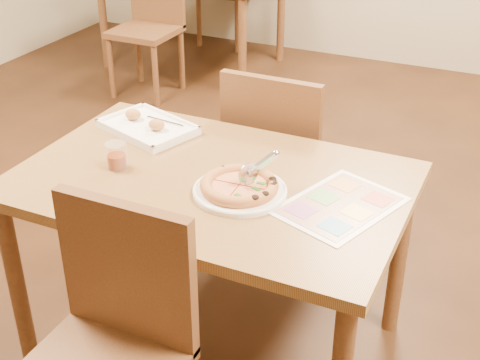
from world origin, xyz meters
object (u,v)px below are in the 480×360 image
at_px(chair_near, 112,323).
at_px(plate, 240,191).
at_px(pizza, 239,186).
at_px(chair_far, 278,147).
at_px(menu, 340,205).
at_px(glass_tumbler, 117,157).
at_px(appetizer_tray, 147,127).
at_px(bg_chair_near, 151,11).
at_px(dining_table, 212,200).
at_px(pizza_cutter, 258,167).

distance_m(chair_near, plate, 0.59).
bearing_deg(chair_near, pizza, 76.68).
bearing_deg(plate, chair_far, 101.37).
bearing_deg(menu, glass_tumbler, -174.01).
height_order(pizza, appetizer_tray, appetizer_tray).
distance_m(pizza, glass_tumbler, 0.45).
xyz_separation_m(chair_near, appetizer_tray, (-0.39, 0.83, 0.17)).
height_order(bg_chair_near, pizza, bg_chair_near).
relative_size(dining_table, pizza, 5.14).
distance_m(pizza, appetizer_tray, 0.60).
distance_m(bg_chair_near, appetizer_tray, 2.31).
bearing_deg(glass_tumbler, bg_chair_near, 119.35).
xyz_separation_m(dining_table, chair_near, (0.00, -0.60, -0.07)).
relative_size(chair_far, glass_tumbler, 5.12).
bearing_deg(dining_table, bg_chair_near, 126.05).
distance_m(pizza, menu, 0.32).
bearing_deg(dining_table, chair_far, 90.00).
distance_m(chair_near, pizza_cutter, 0.66).
relative_size(chair_near, glass_tumbler, 5.12).
distance_m(chair_far, glass_tumbler, 0.77).
relative_size(chair_near, bg_chair_near, 1.00).
bearing_deg(pizza, plate, 6.10).
height_order(plate, pizza, pizza).
distance_m(appetizer_tray, glass_tumbler, 0.31).
relative_size(bg_chair_near, plate, 1.56).
relative_size(bg_chair_near, menu, 1.22).
height_order(pizza_cutter, menu, pizza_cutter).
bearing_deg(dining_table, pizza_cutter, -3.30).
xyz_separation_m(plate, menu, (0.31, 0.06, -0.01)).
distance_m(plate, glass_tumbler, 0.46).
xyz_separation_m(plate, glass_tumbler, (-0.46, -0.02, 0.03)).
bearing_deg(appetizer_tray, chair_near, -64.80).
bearing_deg(chair_far, pizza, 101.17).
relative_size(chair_far, pizza, 1.86).
distance_m(chair_near, glass_tumbler, 0.65).
xyz_separation_m(dining_table, plate, (0.13, -0.05, 0.09)).
xyz_separation_m(chair_far, pizza, (0.13, -0.66, 0.18)).
xyz_separation_m(appetizer_tray, menu, (0.84, -0.22, -0.01)).
relative_size(plate, pizza_cutter, 2.22).
bearing_deg(pizza_cutter, appetizer_tray, 96.04).
distance_m(dining_table, plate, 0.17).
distance_m(dining_table, menu, 0.45).
relative_size(chair_near, appetizer_tray, 1.16).
bearing_deg(pizza_cutter, bg_chair_near, 67.97).
relative_size(dining_table, chair_far, 2.77).
bearing_deg(appetizer_tray, chair_far, 43.27).
relative_size(dining_table, glass_tumbler, 14.17).
xyz_separation_m(chair_near, pizza, (0.13, 0.55, 0.18)).
height_order(glass_tumbler, menu, glass_tumbler).
bearing_deg(glass_tumbler, pizza, 2.18).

